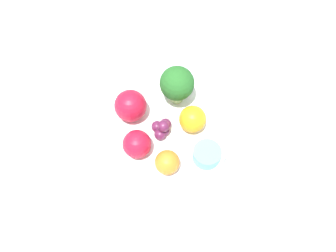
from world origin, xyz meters
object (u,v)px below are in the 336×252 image
bowl (168,133)px  broccoli (177,84)px  orange_front (193,119)px  orange_back (167,162)px  apple_green (137,144)px  grape_cluster (162,128)px  small_cup (208,154)px  apple_red (131,106)px

bowl → broccoli: broccoli is taller
orange_front → orange_back: bearing=101.2°
broccoli → orange_front: size_ratio=1.68×
apple_green → orange_front: bearing=-112.8°
bowl → broccoli: 0.09m
grape_cluster → small_cup: 0.09m
bowl → apple_red: apple_red is taller
bowl → small_cup: (-0.08, -0.00, 0.03)m
orange_back → broccoli: bearing=-56.8°
broccoli → apple_green: broccoli is taller
grape_cluster → bowl: bearing=-109.9°
apple_green → orange_back: size_ratio=1.18×
broccoli → apple_red: bearing=62.7°
apple_red → apple_green: 0.07m
apple_red → grape_cluster: (-0.06, -0.01, -0.01)m
broccoli → orange_back: 0.13m
apple_green → small_cup: size_ratio=1.02×
apple_green → bowl: bearing=-101.0°
broccoli → apple_red: broccoli is taller
bowl → orange_front: (-0.03, -0.03, 0.04)m
bowl → small_cup: 0.08m
apple_green → orange_back: bearing=-171.3°
broccoli → grape_cluster: (-0.02, 0.07, -0.03)m
bowl → apple_red: (0.07, 0.02, 0.04)m
apple_red → small_cup: 0.15m
orange_front → small_cup: orange_front is taller
broccoli → orange_front: (-0.05, 0.03, -0.02)m
apple_green → orange_front: 0.10m
grape_cluster → orange_front: bearing=-126.2°
apple_green → small_cup: (-0.09, -0.06, -0.01)m
broccoli → apple_green: bearing=97.7°
orange_front → orange_back: 0.08m
bowl → orange_back: orange_back is taller
apple_red → orange_front: 0.10m
orange_back → grape_cluster: bearing=-41.4°
apple_green → small_cup: apple_green is taller
small_cup → apple_green: bearing=34.4°
broccoli → orange_front: broccoli is taller
orange_front → bowl: bearing=49.0°
orange_back → orange_front: bearing=-78.8°
bowl → grape_cluster: grape_cluster is taller
bowl → orange_back: bearing=129.3°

